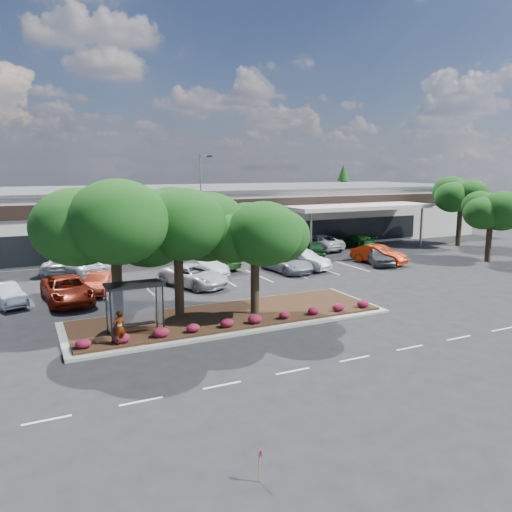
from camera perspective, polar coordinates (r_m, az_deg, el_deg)
name	(u,v)px	position (r m, az deg, el deg)	size (l,w,h in m)	color
ground	(295,335)	(25.96, 4.45, -8.96)	(160.00, 160.00, 0.00)	black
retail_store	(142,216)	(56.74, -12.87, 4.46)	(80.40, 25.20, 6.25)	silver
landscape_island	(229,317)	(28.50, -3.13, -6.93)	(18.00, 6.00, 0.26)	#A0A09B
lane_markings	(218,290)	(34.94, -4.34, -3.94)	(33.12, 20.06, 0.01)	silver
shrub_row	(244,320)	(26.54, -1.38, -7.34)	(17.00, 0.80, 0.50)	maroon
bus_shelter	(134,294)	(25.39, -13.82, -4.23)	(2.75, 1.55, 2.59)	black
island_tree_west	(116,252)	(26.42, -15.75, 0.44)	(7.20, 7.20, 7.89)	#143A10
island_tree_mid	(178,251)	(27.92, -8.89, 0.61)	(6.60, 6.60, 7.32)	#143A10
island_tree_east	(255,257)	(28.02, -0.12, -0.08)	(5.80, 5.80, 6.50)	#143A10
tree_east_near	(490,226)	(49.72, 25.17, 3.12)	(5.60, 5.60, 6.51)	#143A10
tree_east_far	(460,211)	(58.64, 22.29, 4.78)	(6.40, 6.40, 7.62)	#143A10
conifer_north_east	(343,193)	(80.11, 9.88, 7.09)	(3.96, 3.96, 9.00)	#143A10
person_waiting	(119,328)	(24.37, -15.35, -7.91)	(0.60, 0.39, 1.63)	#594C47
light_pole	(202,210)	(49.24, -6.17, 5.20)	(1.43, 0.50, 9.75)	#A0A09B
survey_stake	(260,461)	(14.61, 0.45, -22.39)	(0.07, 0.14, 0.94)	#9C7451
car_0	(5,294)	(34.74, -26.74, -3.95)	(1.45, 4.15, 1.37)	#B8BCC4
car_1	(67,290)	(33.90, -20.76, -3.62)	(2.69, 5.83, 1.62)	maroon
car_2	(99,282)	(35.85, -17.49, -2.90)	(1.47, 4.20, 1.39)	#9B2D17
car_3	(194,276)	(36.23, -7.14, -2.23)	(2.60, 5.64, 1.57)	silver
car_4	(200,265)	(39.62, -6.37, -1.07)	(1.77, 5.09, 1.68)	silver
car_5	(287,263)	(41.07, 3.51, -0.77)	(2.45, 5.30, 1.47)	#A1A4AC
car_6	(302,260)	(42.11, 5.32, -0.42)	(1.73, 4.95, 1.63)	silver
car_7	(378,255)	(45.69, 13.81, 0.16)	(1.73, 4.96, 1.63)	#9B1E03
car_8	(378,255)	(45.34, 13.78, 0.08)	(1.93, 4.80, 1.64)	#57575F
car_9	(66,263)	(43.27, -20.87, -0.75)	(2.74, 5.93, 1.65)	#A1A6AE
car_10	(79,266)	(41.43, -19.55, -1.11)	(2.78, 6.03, 1.68)	silver
car_11	(102,264)	(41.85, -17.20, -0.84)	(2.02, 5.02, 1.71)	white
car_12	(214,259)	(42.54, -4.77, -0.31)	(2.29, 5.62, 1.63)	#1F4919
car_13	(204,254)	(44.68, -5.97, 0.23)	(2.40, 5.90, 1.71)	#17481E
car_14	(268,246)	(49.35, 1.41, 1.17)	(2.71, 5.88, 1.63)	#979AA3
car_15	(313,249)	(48.54, 6.56, 0.86)	(1.73, 4.31, 1.47)	#1C4A22
car_16	(318,242)	(51.95, 7.12, 1.54)	(2.72, 5.90, 1.64)	silver
car_17	(356,241)	(54.76, 11.40, 1.74)	(1.98, 4.86, 1.41)	#17531A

